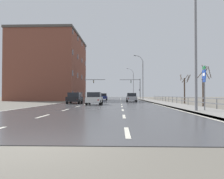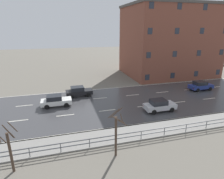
% 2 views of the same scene
% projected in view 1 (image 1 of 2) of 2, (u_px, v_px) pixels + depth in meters
% --- Properties ---
extents(ground_plane, '(160.00, 160.00, 0.12)m').
position_uv_depth(ground_plane, '(111.00, 100.00, 53.49)').
color(ground_plane, '#666056').
extents(road_asphalt_strip, '(14.00, 120.00, 0.03)m').
position_uv_depth(road_asphalt_strip, '(112.00, 99.00, 65.47)').
color(road_asphalt_strip, '#3D3D3F').
rests_on(road_asphalt_strip, ground).
extents(sidewalk_right, '(3.00, 120.00, 0.12)m').
position_uv_depth(sidewalk_right, '(142.00, 99.00, 65.19)').
color(sidewalk_right, gray).
rests_on(sidewalk_right, ground).
extents(guardrail, '(0.07, 37.94, 1.00)m').
position_uv_depth(guardrail, '(175.00, 99.00, 31.90)').
color(guardrail, '#515459').
rests_on(guardrail, ground).
extents(street_lamp_foreground, '(2.45, 0.24, 10.26)m').
position_uv_depth(street_lamp_foreground, '(193.00, 43.00, 16.36)').
color(street_lamp_foreground, slate).
rests_on(street_lamp_foreground, ground).
extents(street_lamp_midground, '(2.26, 0.24, 10.66)m').
position_uv_depth(street_lamp_midground, '(142.00, 78.00, 53.50)').
color(street_lamp_midground, slate).
rests_on(street_lamp_midground, ground).
extents(street_lamp_distant, '(2.87, 0.24, 11.88)m').
position_uv_depth(street_lamp_distant, '(133.00, 83.00, 90.64)').
color(street_lamp_distant, slate).
rests_on(street_lamp_distant, ground).
extents(highway_sign, '(0.09, 0.68, 3.43)m').
position_uv_depth(highway_sign, '(204.00, 82.00, 16.80)').
color(highway_sign, slate).
rests_on(highway_sign, ground).
extents(traffic_signal_right, '(5.85, 0.36, 5.80)m').
position_uv_depth(traffic_signal_right, '(136.00, 85.00, 64.22)').
color(traffic_signal_right, '#38383A').
rests_on(traffic_signal_right, ground).
extents(traffic_signal_left, '(6.05, 0.36, 5.73)m').
position_uv_depth(traffic_signal_left, '(88.00, 85.00, 63.11)').
color(traffic_signal_left, '#38383A').
rests_on(traffic_signal_left, ground).
extents(car_mid_centre, '(1.84, 4.10, 1.57)m').
position_uv_depth(car_mid_centre, '(94.00, 98.00, 28.10)').
color(car_mid_centre, silver).
rests_on(car_mid_centre, ground).
extents(car_near_left, '(1.92, 4.14, 1.57)m').
position_uv_depth(car_near_left, '(75.00, 98.00, 31.68)').
color(car_near_left, black).
rests_on(car_near_left, ground).
extents(car_far_left, '(1.91, 4.14, 1.57)m').
position_uv_depth(car_far_left, '(103.00, 97.00, 52.39)').
color(car_far_left, navy).
rests_on(car_far_left, ground).
extents(car_far_right, '(1.86, 4.11, 1.57)m').
position_uv_depth(car_far_right, '(131.00, 97.00, 40.94)').
color(car_far_right, '#B7B7BC').
rests_on(car_far_right, ground).
extents(brick_building, '(14.06, 19.14, 15.10)m').
position_uv_depth(brick_building, '(51.00, 68.00, 53.65)').
color(brick_building, brown).
rests_on(brick_building, ground).
extents(bare_tree_near, '(1.37, 1.69, 4.46)m').
position_uv_depth(bare_tree_near, '(204.00, 87.00, 24.58)').
color(bare_tree_near, '#423328').
rests_on(bare_tree_near, ground).
extents(bare_tree_mid, '(1.40, 1.32, 4.31)m').
position_uv_depth(bare_tree_mid, '(185.00, 88.00, 32.64)').
color(bare_tree_mid, '#423328').
rests_on(bare_tree_mid, ground).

